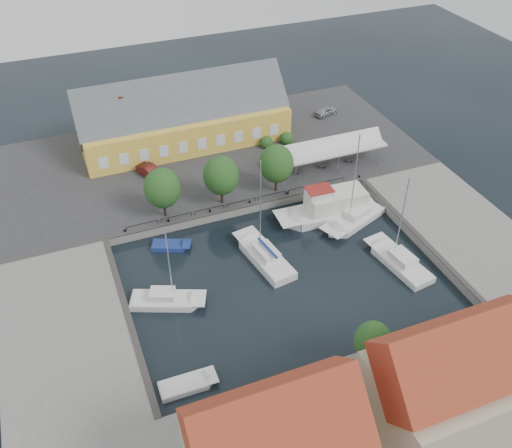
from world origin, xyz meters
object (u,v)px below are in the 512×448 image
Objects in this scene: west_boat_c at (166,301)px; launch_nw at (170,247)px; launch_sw at (187,386)px; east_boat_c at (399,263)px; car_silver at (326,111)px; trawler at (330,208)px; tent_canopy at (333,148)px; east_boat_a at (354,220)px; warehouse at (179,118)px; car_red at (151,172)px; center_sailboat at (265,258)px.

west_boat_c reaches higher than launch_nw.
east_boat_c is at bearing 14.67° from launch_sw.
car_silver is 23.98m from trawler.
east_boat_a is at bearing -102.82° from tent_canopy.
tent_canopy is at bearing 43.35° from launch_sw.
warehouse is at bearing 114.58° from east_boat_c.
car_red is at bearing 129.86° from east_boat_c.
center_sailboat is (-14.77, -12.99, -3.32)m from tent_canopy.
launch_nw is at bearing -120.80° from car_red.
launch_sw is (-10.56, -39.49, -4.34)m from warehouse.
east_boat_c reaches higher than tent_canopy.
east_boat_a is 24.42m from west_boat_c.
warehouse is 31.07m from west_boat_c.
tent_canopy is 3.12× the size of car_red.
car_red is at bearing 80.16° from west_boat_c.
car_red is 13.45m from launch_nw.
car_red is at bearing 81.82° from launch_sw.
west_boat_c is (-21.88, -6.97, -0.76)m from trawler.
east_boat_c is at bearing 147.96° from car_silver.
launch_sw is at bearing 120.75° from car_silver.
center_sailboat reaches higher than launch_sw.
car_red is 20.75m from center_sailboat.
car_red is 26.23m from east_boat_a.
trawler is (18.14, -14.58, -0.72)m from car_red.
launch_nw is at bearing 146.68° from center_sailboat.
center_sailboat is 1.14× the size of east_boat_c.
trawler is 2.46× the size of launch_sw.
launch_nw is at bearing -163.32° from tent_canopy.
car_red is at bearing 85.12° from launch_nw.
west_boat_c is at bearing -162.32° from trawler.
warehouse is 7.54× the size of car_silver.
west_boat_c is (-23.93, -4.87, -0.00)m from east_boat_a.
trawler is at bearing -61.34° from warehouse.
launch_nw is (-23.71, -7.11, -3.59)m from tent_canopy.
west_boat_c is 2.20× the size of launch_nw.
tent_canopy is 1.10× the size of center_sailboat.
warehouse is 6.12× the size of launch_nw.
east_boat_a reaches higher than launch_sw.
launch_sw is at bearing -136.65° from tent_canopy.
trawler is at bearing -64.71° from car_red.
tent_canopy is at bearing -41.26° from car_red.
east_boat_a is 21.59m from launch_nw.
warehouse is 2.04× the size of tent_canopy.
west_boat_c is at bearing 85.33° from launch_sw.
trawler is at bearing 17.68° from west_boat_c.
tent_canopy reaches higher than launch_sw.
west_boat_c reaches higher than trawler.
car_silver is 33.06m from east_boat_c.
car_silver is at bearing 70.56° from east_boat_a.
east_boat_c is 2.40× the size of launch_nw.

